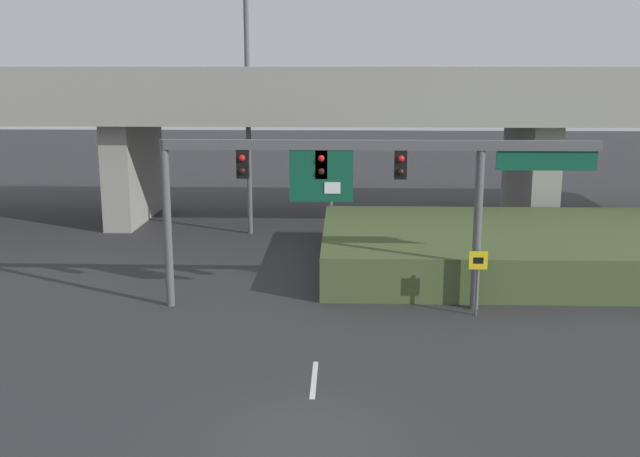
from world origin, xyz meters
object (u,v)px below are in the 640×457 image
object	(u,v)px
highway_light_pole_near	(247,48)
parked_sedan_near_right	(583,274)
signal_gantry	(358,174)
speed_limit_sign	(478,273)

from	to	relation	value
highway_light_pole_near	parked_sedan_near_right	distance (m)	18.15
signal_gantry	speed_limit_sign	distance (m)	5.05
signal_gantry	highway_light_pole_near	xyz separation A→B (m)	(-5.06, 11.33, 4.27)
speed_limit_sign	parked_sedan_near_right	bearing A→B (deg)	33.02
signal_gantry	speed_limit_sign	xyz separation A→B (m)	(3.91, -0.71, -3.13)
signal_gantry	highway_light_pole_near	bearing A→B (deg)	114.08
parked_sedan_near_right	signal_gantry	bearing A→B (deg)	-151.39
speed_limit_sign	highway_light_pole_near	xyz separation A→B (m)	(-8.97, 12.04, 7.40)
speed_limit_sign	parked_sedan_near_right	world-z (taller)	speed_limit_sign
parked_sedan_near_right	speed_limit_sign	bearing A→B (deg)	-132.70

